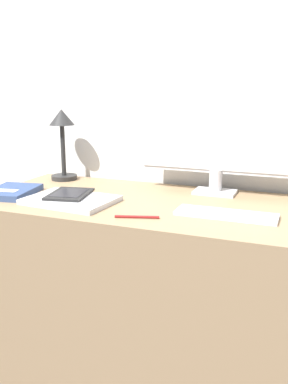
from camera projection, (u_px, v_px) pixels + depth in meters
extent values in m
cube|color=silver|center=(210.00, 70.00, 1.71)|extent=(3.60, 0.05, 2.40)
cube|color=#997A56|center=(181.00, 298.00, 1.60)|extent=(1.53, 0.60, 0.73)
cube|color=silver|center=(215.00, 192.00, 1.68)|extent=(0.16, 0.11, 0.01)
cylinder|color=silver|center=(215.00, 180.00, 1.66)|extent=(0.05, 0.05, 0.08)
cube|color=silver|center=(218.00, 127.00, 1.62)|extent=(0.63, 0.01, 0.35)
cube|color=white|center=(218.00, 127.00, 1.61)|extent=(0.60, 0.01, 0.33)
cube|color=silver|center=(226.00, 214.00, 1.38)|extent=(0.33, 0.10, 0.01)
cube|color=#B7B7BC|center=(226.00, 213.00, 1.37)|extent=(0.30, 0.08, 0.00)
cube|color=#BCBCC1|center=(71.00, 201.00, 1.54)|extent=(0.33, 0.25, 0.01)
cube|color=silver|center=(71.00, 199.00, 1.54)|extent=(0.33, 0.25, 0.01)
cube|color=black|center=(69.00, 194.00, 1.57)|extent=(0.17, 0.21, 0.01)
cube|color=black|center=(69.00, 193.00, 1.57)|extent=(0.13, 0.15, 0.00)
cylinder|color=#282828|center=(64.00, 177.00, 1.93)|extent=(0.11, 0.11, 0.02)
cylinder|color=#282828|center=(63.00, 150.00, 1.90)|extent=(0.02, 0.02, 0.22)
cone|color=#282828|center=(62.00, 117.00, 1.86)|extent=(0.11, 0.11, 0.07)
cube|color=#334775|center=(12.00, 192.00, 1.66)|extent=(0.20, 0.24, 0.02)
cube|color=silver|center=(6.00, 190.00, 1.62)|extent=(0.09, 0.05, 0.00)
cylinder|color=maroon|center=(137.00, 217.00, 1.36)|extent=(0.14, 0.05, 0.01)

